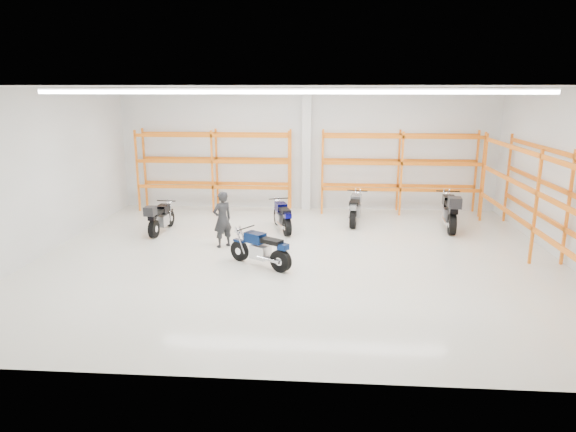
# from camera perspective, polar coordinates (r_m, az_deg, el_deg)

# --- Properties ---
(ground) EXTENTS (14.00, 14.00, 0.00)m
(ground) POSITION_cam_1_polar(r_m,az_deg,el_deg) (13.92, 1.07, -4.68)
(ground) COLOR beige
(ground) RESTS_ON ground
(room_shell) EXTENTS (14.02, 12.02, 4.51)m
(room_shell) POSITION_cam_1_polar(r_m,az_deg,el_deg) (13.26, 1.14, 8.91)
(room_shell) COLOR silver
(room_shell) RESTS_ON ground
(motorcycle_main) EXTENTS (1.71, 1.19, 0.96)m
(motorcycle_main) POSITION_cam_1_polar(r_m,az_deg,el_deg) (13.11, -2.89, -3.81)
(motorcycle_main) COLOR black
(motorcycle_main) RESTS_ON ground
(motorcycle_back_a) EXTENTS (0.63, 1.98, 1.02)m
(motorcycle_back_a) POSITION_cam_1_polar(r_m,az_deg,el_deg) (16.61, -14.08, -0.25)
(motorcycle_back_a) COLOR black
(motorcycle_back_a) RESTS_ON ground
(motorcycle_back_b) EXTENTS (0.84, 1.90, 0.96)m
(motorcycle_back_b) POSITION_cam_1_polar(r_m,az_deg,el_deg) (16.41, -0.62, -0.13)
(motorcycle_back_b) COLOR black
(motorcycle_back_b) RESTS_ON ground
(motorcycle_back_c) EXTENTS (0.75, 2.10, 1.03)m
(motorcycle_back_c) POSITION_cam_1_polar(r_m,az_deg,el_deg) (17.45, 7.46, 0.72)
(motorcycle_back_c) COLOR black
(motorcycle_back_c) RESTS_ON ground
(motorcycle_back_d) EXTENTS (0.77, 2.42, 1.24)m
(motorcycle_back_d) POSITION_cam_1_polar(r_m,az_deg,el_deg) (17.32, 17.54, 0.46)
(motorcycle_back_d) COLOR black
(motorcycle_back_d) RESTS_ON ground
(standing_man) EXTENTS (0.70, 0.69, 1.63)m
(standing_man) POSITION_cam_1_polar(r_m,az_deg,el_deg) (14.78, -7.30, -0.38)
(standing_man) COLOR black
(standing_man) RESTS_ON ground
(structural_column) EXTENTS (0.32, 0.32, 4.50)m
(structural_column) POSITION_cam_1_polar(r_m,az_deg,el_deg) (19.12, 2.08, 7.37)
(structural_column) COLOR white
(structural_column) RESTS_ON ground
(pallet_racking_back_left) EXTENTS (5.67, 0.87, 3.00)m
(pallet_racking_back_left) POSITION_cam_1_polar(r_m,az_deg,el_deg) (19.28, -8.18, 5.90)
(pallet_racking_back_left) COLOR orange
(pallet_racking_back_left) RESTS_ON ground
(pallet_racking_back_right) EXTENTS (5.67, 0.87, 3.00)m
(pallet_racking_back_right) POSITION_cam_1_polar(r_m,az_deg,el_deg) (19.02, 12.36, 5.61)
(pallet_racking_back_right) COLOR orange
(pallet_racking_back_right) RESTS_ON ground
(pallet_racking_side) EXTENTS (0.87, 9.07, 3.00)m
(pallet_racking_side) POSITION_cam_1_polar(r_m,az_deg,el_deg) (14.61, 27.40, 1.99)
(pallet_racking_side) COLOR orange
(pallet_racking_side) RESTS_ON ground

